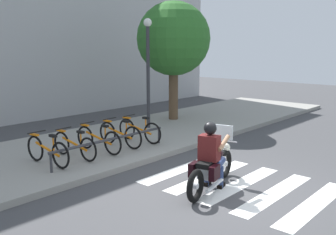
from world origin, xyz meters
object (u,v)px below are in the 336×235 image
Objects in this scene: bicycle_1 at (74,145)px; bicycle_4 at (139,130)px; rider at (211,151)px; bicycle_3 at (120,134)px; bike_rack at (112,140)px; street_lamp at (148,63)px; bicycle_0 at (47,151)px; bicycle_2 at (98,139)px; tree_near_rack at (174,39)px; motorcycle at (212,167)px.

bicycle_4 is (2.26, -0.00, 0.01)m from bicycle_1.
bicycle_3 is at bearing 79.10° from rider.
bicycle_3 is 0.94m from bike_rack.
bicycle_4 is 2.76m from street_lamp.
bicycle_1 is (0.75, 0.00, -0.01)m from bicycle_0.
rider is 3.92m from bicycle_0.
street_lamp is (3.89, 1.22, 1.88)m from bicycle_1.
street_lamp is at bearing 21.24° from bicycle_2.
tree_near_rack is (1.78, 0.40, 0.83)m from street_lamp.
rider is at bearing -133.03° from tree_near_rack.
rider reaches higher than bicycle_1.
street_lamp reaches higher than bike_rack.
bicycle_4 is (0.75, 0.00, -0.00)m from bicycle_3.
motorcycle is 5.96m from street_lamp.
bicycle_2 is (-0.14, 3.57, 0.04)m from motorcycle.
bicycle_4 reaches higher than bicycle_1.
rider is 3.59m from bicycle_2.
rider is at bearing -66.25° from bicycle_0.
tree_near_rack is at bearing 25.41° from bicycle_4.
bicycle_2 reaches higher than bicycle_1.
tree_near_rack is at bearing 47.35° from motorcycle.
street_lamp is at bearing -167.35° from tree_near_rack.
bicycle_1 is at bearing -164.08° from tree_near_rack.
bicycle_4 is (1.51, -0.00, -0.00)m from bicycle_2.
street_lamp reaches higher than bicycle_4.
tree_near_rack is (4.92, 2.17, 2.63)m from bike_rack.
motorcycle is at bearing -75.89° from bicycle_1.
bicycle_3 reaches higher than bicycle_4.
street_lamp is at bearing 27.12° from bicycle_3.
bicycle_0 is at bearing 180.00° from bicycle_3.
bicycle_1 is 0.75m from bicycle_2.
bike_rack is 0.79× the size of tree_near_rack.
street_lamp reaches higher than rider.
bike_rack is at bearing -20.15° from bicycle_0.
street_lamp is (1.63, 1.22, 1.87)m from bicycle_4.
bicycle_0 is at bearing 113.75° from rider.
rider is 0.88× the size of bicycle_3.
bicycle_4 is at bearing -143.14° from street_lamp.
rider is at bearing -169.83° from motorcycle.
motorcycle reaches higher than bike_rack.
bicycle_1 reaches higher than bike_rack.
street_lamp reaches higher than motorcycle.
bicycle_3 is (1.51, -0.00, 0.02)m from bicycle_1.
bicycle_2 is 1.04× the size of bicycle_3.
bicycle_0 is 0.99× the size of bicycle_3.
bike_rack is (0.75, -0.55, 0.08)m from bicycle_1.
street_lamp is at bearing 57.97° from motorcycle.
rider is at bearing -111.97° from bicycle_4.
bicycle_0 is at bearing -180.00° from bicycle_4.
bicycle_0 reaches higher than bicycle_4.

